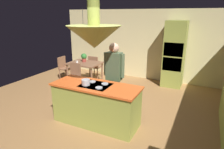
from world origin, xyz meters
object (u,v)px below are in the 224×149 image
chair_at_corner (64,67)px  cup_on_table (77,62)px  dining_table (85,65)px  kitchen_island (96,104)px  chair_facing_island (74,75)px  potted_plant_on_table (84,57)px  person_at_island (114,74)px  oven_tower (174,54)px  cooking_pot_on_cooktop (86,82)px  chair_by_back_wall (95,66)px

chair_at_corner → cup_on_table: (0.76, -0.21, 0.30)m
dining_table → cup_on_table: size_ratio=12.23×
kitchen_island → cup_on_table: (-1.87, 1.89, 0.34)m
dining_table → chair_facing_island: 0.66m
kitchen_island → dining_table: bearing=129.0°
chair_at_corner → chair_facing_island: bearing=-124.8°
chair_at_corner → potted_plant_on_table: bearing=-83.6°
kitchen_island → person_at_island: (0.13, 0.65, 0.55)m
kitchen_island → oven_tower: bearing=71.3°
chair_at_corner → dining_table: bearing=-90.0°
kitchen_island → cooking_pot_on_cooktop: bearing=-140.9°
potted_plant_on_table → cup_on_table: (-0.08, -0.31, -0.12)m
kitchen_island → person_at_island: person_at_island is taller
kitchen_island → cooking_pot_on_cooktop: (-0.16, -0.13, 0.53)m
oven_tower → chair_facing_island: bearing=-147.4°
chair_facing_island → cooking_pot_on_cooktop: size_ratio=4.83×
kitchen_island → cup_on_table: kitchen_island is taller
person_at_island → cup_on_table: 2.36m
kitchen_island → potted_plant_on_table: size_ratio=6.50×
kitchen_island → chair_by_back_wall: 3.23m
dining_table → cup_on_table: 0.31m
chair_at_corner → cooking_pot_on_cooktop: (2.47, -2.23, 0.49)m
kitchen_island → chair_facing_island: size_ratio=2.24×
chair_by_back_wall → potted_plant_on_table: 0.70m
chair_facing_island → chair_by_back_wall: bearing=90.0°
chair_facing_island → cooking_pot_on_cooktop: (1.54, -1.58, 0.49)m
chair_facing_island → potted_plant_on_table: 0.86m
kitchen_island → oven_tower: oven_tower is taller
kitchen_island → chair_at_corner: bearing=141.4°
chair_at_corner → cooking_pot_on_cooktop: bearing=-132.1°
dining_table → chair_by_back_wall: bearing=90.0°
dining_table → cooking_pot_on_cooktop: size_ratio=6.12×
person_at_island → chair_at_corner: size_ratio=2.01×
cooking_pot_on_cooktop → dining_table: bearing=124.6°
cup_on_table → person_at_island: bearing=-31.8°
chair_facing_island → chair_at_corner: same height
chair_facing_island → chair_at_corner: (-0.93, 0.65, 0.00)m
chair_facing_island → kitchen_island: bearing=-40.6°
oven_tower → chair_by_back_wall: size_ratio=2.51×
person_at_island → chair_facing_island: bearing=156.3°
oven_tower → cooking_pot_on_cooktop: 3.60m
cup_on_table → potted_plant_on_table: bearing=75.6°
oven_tower → chair_by_back_wall: (-2.80, -0.50, -0.59)m
chair_by_back_wall → cooking_pot_on_cooktop: 3.30m
person_at_island → potted_plant_on_table: 2.46m
dining_table → person_at_island: size_ratio=0.63×
person_at_island → potted_plant_on_table: size_ratio=5.83×
cup_on_table → dining_table: bearing=51.7°
chair_by_back_wall → oven_tower: bearing=-169.9°
chair_at_corner → person_at_island: bearing=-117.7°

